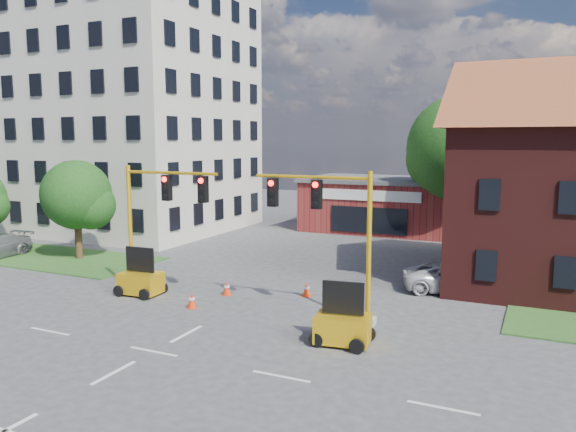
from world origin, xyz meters
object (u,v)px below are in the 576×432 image
object	(u,v)px
trailer_west	(141,281)
pickup_white	(454,278)
signal_mast_east	(330,226)
trailer_east	(343,326)
signal_mast_west	(157,214)

from	to	relation	value
trailer_west	pickup_white	xyz separation A→B (m)	(13.61, 6.91, -0.01)
signal_mast_east	pickup_white	size ratio (longest dim) A/B	1.25
trailer_east	pickup_white	bearing A→B (deg)	65.90
signal_mast_west	signal_mast_east	size ratio (longest dim) A/B	1.00
signal_mast_west	trailer_west	xyz separation A→B (m)	(-0.84, -0.33, -3.23)
signal_mast_west	pickup_white	bearing A→B (deg)	27.26
signal_mast_east	trailer_west	bearing A→B (deg)	-178.03
trailer_east	pickup_white	world-z (taller)	trailer_east
signal_mast_east	trailer_west	xyz separation A→B (m)	(-9.55, -0.33, -3.23)
trailer_west	pickup_white	distance (m)	15.26
trailer_east	pickup_white	xyz separation A→B (m)	(2.60, 9.08, -0.01)
trailer_east	pickup_white	size ratio (longest dim) A/B	0.45
trailer_west	pickup_white	bearing A→B (deg)	23.75
signal_mast_west	trailer_east	distance (m)	10.96
trailer_west	trailer_east	distance (m)	11.23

